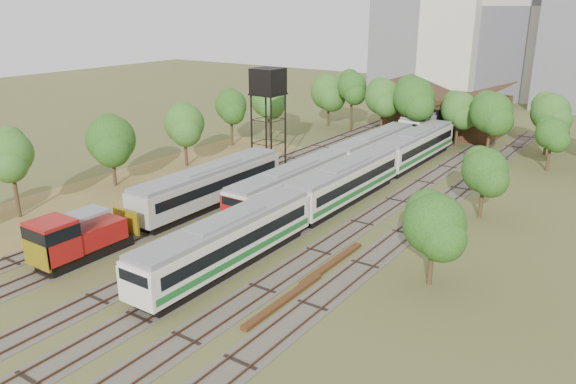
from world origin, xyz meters
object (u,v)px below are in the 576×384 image
Objects in this scene: railcar_red_set at (337,165)px; water_tower at (268,84)px; railcar_green_set at (345,182)px; shunter_locomotive at (74,239)px.

water_tower reaches higher than railcar_red_set.
water_tower reaches higher than railcar_green_set.
railcar_green_set is at bearing -52.90° from railcar_red_set.
shunter_locomotive is 0.71× the size of water_tower.
shunter_locomotive is (-6.00, -28.40, -0.07)m from railcar_red_set.
railcar_red_set is 12.66m from water_tower.
railcar_red_set is at bearing -6.86° from water_tower.
water_tower is at bearing 173.14° from railcar_red_set.
railcar_red_set is 6.63m from railcar_green_set.
railcar_green_set is (4.00, -5.29, 0.10)m from railcar_red_set.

